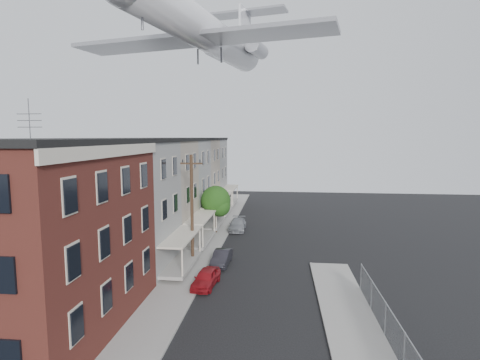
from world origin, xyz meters
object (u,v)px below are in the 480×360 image
at_px(utility_pole, 192,208).
at_px(street_tree, 217,202).
at_px(car_far, 238,225).
at_px(car_near, 206,278).
at_px(car_mid, 222,258).
at_px(airplane, 208,33).

bearing_deg(utility_pole, street_tree, 88.11).
height_order(street_tree, car_far, street_tree).
bearing_deg(street_tree, car_near, -83.36).
bearing_deg(car_mid, car_far, 92.94).
xyz_separation_m(car_far, airplane, (-1.49, -8.85, 18.37)).
xyz_separation_m(street_tree, airplane, (0.56, -7.18, 15.55)).
bearing_deg(utility_pole, car_far, 78.40).
distance_m(car_near, airplane, 19.77).
relative_size(car_mid, airplane, 0.14).
xyz_separation_m(car_near, car_mid, (0.39, 4.52, -0.01)).
distance_m(car_mid, car_far, 11.51).
bearing_deg(utility_pole, car_mid, 2.02).
distance_m(car_near, car_mid, 4.54).
height_order(street_tree, airplane, airplane).
height_order(car_far, airplane, airplane).
height_order(car_mid, airplane, airplane).
bearing_deg(car_far, street_tree, -141.97).
xyz_separation_m(car_near, car_far, (0.38, 16.03, 0.02)).
height_order(utility_pole, car_far, utility_pole).
bearing_deg(car_near, car_mid, 91.02).
bearing_deg(car_near, car_far, 94.63).
relative_size(car_mid, car_far, 0.83).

